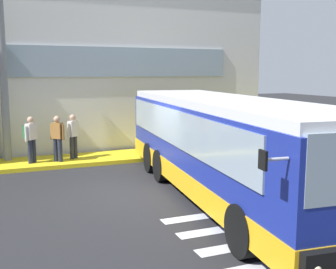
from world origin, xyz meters
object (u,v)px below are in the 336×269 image
Objects in this scene: passenger_at_curb_edge at (73,134)px; bus_main_foreground at (224,149)px; passenger_by_doorway at (57,136)px; entry_support_column at (4,81)px; passenger_near_column at (31,136)px.

bus_main_foreground is at bearing -63.20° from passenger_at_curb_edge.
passenger_by_doorway is 1.00× the size of passenger_at_curb_edge.
entry_support_column is 2.78m from passenger_by_doorway.
passenger_by_doorway is at bearing -151.95° from passenger_at_curb_edge.
bus_main_foreground reaches higher than passenger_near_column.
entry_support_column reaches higher than passenger_near_column.
bus_main_foreground reaches higher than passenger_at_curb_edge.
bus_main_foreground is at bearing -51.96° from passenger_near_column.
passenger_near_column is 1.00× the size of passenger_by_doorway.
bus_main_foreground is 6.74m from passenger_at_curb_edge.
entry_support_column is at bearing 149.89° from passenger_by_doorway.
bus_main_foreground is at bearing -57.29° from passenger_by_doorway.
entry_support_column is at bearing 128.73° from bus_main_foreground.
entry_support_column is at bearing 164.14° from passenger_at_curb_edge.
passenger_near_column is 1.00× the size of passenger_at_curb_edge.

